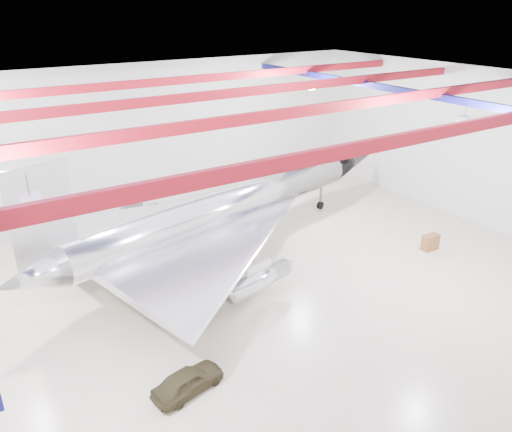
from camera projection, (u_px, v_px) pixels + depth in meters
floor at (231, 292)px, 27.92m from camera, size 40.00×40.00×0.00m
wall_back at (128, 140)px, 37.33m from camera, size 40.00×0.00×40.00m
wall_right at (470, 146)px, 35.74m from camera, size 0.00×30.00×30.00m
ceiling at (226, 93)px, 23.58m from camera, size 40.00×40.00×0.00m
ceiling_structure at (226, 108)px, 23.85m from camera, size 39.50×29.50×1.08m
jet_aircraft at (226, 211)px, 31.68m from camera, size 30.29×20.84×8.35m
jeep at (188, 381)px, 20.64m from camera, size 3.37×1.91×1.08m
desk at (430, 242)px, 32.59m from camera, size 1.17×0.64×1.04m
toolbox_red at (151, 231)px, 35.05m from camera, size 0.45×0.39×0.27m
engine_drum at (200, 273)px, 29.46m from camera, size 0.63×0.63×0.44m
parts_bin at (210, 243)px, 33.25m from camera, size 0.60×0.51×0.38m
crate_small at (99, 261)px, 31.07m from camera, size 0.38×0.33×0.23m
oil_barrel at (140, 269)px, 29.90m from camera, size 0.75×0.68×0.44m
spares_box at (212, 210)px, 38.49m from camera, size 0.44×0.44×0.38m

